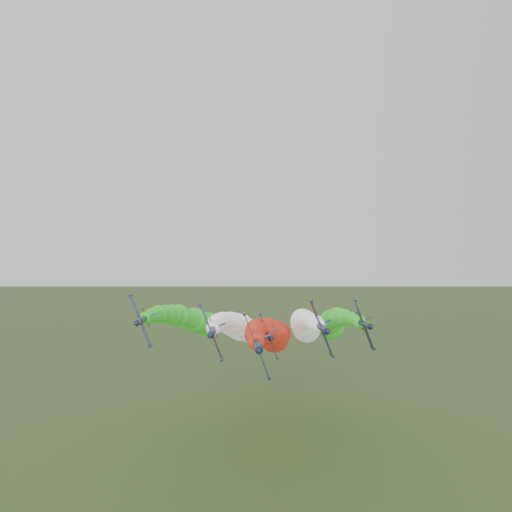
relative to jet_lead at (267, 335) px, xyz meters
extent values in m
cylinder|color=black|center=(-4.98, -54.80, 6.63)|extent=(1.41, 8.88, 1.41)
cone|color=black|center=(-4.98, -60.03, 6.63)|extent=(1.28, 1.78, 1.28)
cone|color=black|center=(-4.98, -49.96, 6.63)|extent=(1.28, 0.89, 1.28)
ellipsoid|color=black|center=(-4.61, -56.78, 6.77)|extent=(0.85, 1.86, 0.97)
cube|color=black|center=(-5.12, -55.00, 6.57)|extent=(3.58, 1.88, 8.86)
cylinder|color=black|center=(-6.85, -55.00, 10.98)|extent=(0.56, 2.57, 0.56)
cylinder|color=black|center=(-3.39, -55.00, 2.16)|extent=(0.56, 2.57, 0.56)
cube|color=black|center=(-3.93, -51.05, 7.04)|extent=(2.16, 1.48, 0.96)
cube|color=black|center=(-4.84, -51.05, 6.68)|extent=(1.46, 1.09, 3.53)
sphere|color=#B02313|center=(-4.98, -51.35, 6.63)|extent=(2.61, 2.61, 2.61)
sphere|color=#B02313|center=(-4.96, -47.86, 6.54)|extent=(2.76, 2.76, 2.76)
sphere|color=#B02313|center=(-4.90, -44.37, 6.37)|extent=(3.30, 3.30, 3.30)
sphere|color=#B02313|center=(-4.79, -40.87, 6.13)|extent=(2.97, 2.97, 2.97)
sphere|color=#B02313|center=(-4.65, -37.38, 5.84)|extent=(3.40, 3.40, 3.40)
sphere|color=#B02313|center=(-4.46, -33.89, 5.51)|extent=(3.65, 3.65, 3.65)
sphere|color=#B02313|center=(-4.23, -30.40, 5.13)|extent=(3.76, 3.76, 3.76)
sphere|color=#B02313|center=(-3.96, -26.91, 4.71)|extent=(4.26, 4.26, 4.26)
sphere|color=#B02313|center=(-3.65, -23.42, 4.26)|extent=(4.75, 4.75, 4.75)
sphere|color=#B02313|center=(-3.30, -19.93, 3.77)|extent=(4.99, 4.99, 4.99)
sphere|color=#B02313|center=(-2.90, -16.44, 3.24)|extent=(5.52, 5.52, 5.52)
sphere|color=#B02313|center=(-2.47, -12.95, 2.68)|extent=(4.92, 4.92, 4.92)
sphere|color=#B02313|center=(-1.99, -9.46, 2.10)|extent=(5.11, 5.11, 5.11)
sphere|color=#B02313|center=(-1.47, -5.97, 1.48)|extent=(5.89, 5.89, 5.89)
sphere|color=#B02313|center=(-0.91, -2.48, 0.83)|extent=(6.41, 6.41, 6.41)
sphere|color=#B02313|center=(-0.31, 1.01, 0.15)|extent=(5.83, 5.83, 5.83)
sphere|color=#B02313|center=(0.34, 4.50, -0.55)|extent=(7.34, 7.34, 7.34)
sphere|color=#B02313|center=(1.02, 7.99, -1.28)|extent=(6.52, 6.52, 6.52)
sphere|color=#B02313|center=(1.75, 11.48, -2.04)|extent=(6.66, 6.66, 6.66)
sphere|color=#B02313|center=(2.52, 14.97, -2.83)|extent=(7.44, 7.44, 7.44)
sphere|color=#B02313|center=(3.33, 18.46, -3.63)|extent=(8.43, 8.43, 8.43)
cylinder|color=black|center=(-11.80, -44.03, 7.07)|extent=(1.41, 8.88, 1.41)
cone|color=black|center=(-11.80, -49.26, 7.07)|extent=(1.28, 1.78, 1.28)
cone|color=black|center=(-11.80, -39.19, 7.07)|extent=(1.28, 0.89, 1.28)
ellipsoid|color=black|center=(-11.44, -46.00, 7.22)|extent=(0.85, 1.86, 0.97)
cube|color=black|center=(-11.94, -44.22, 7.02)|extent=(3.58, 1.88, 8.86)
cylinder|color=black|center=(-13.67, -44.22, 11.43)|extent=(0.56, 2.57, 0.56)
cylinder|color=black|center=(-10.21, -44.22, 2.61)|extent=(0.56, 2.57, 0.56)
cube|color=black|center=(-10.75, -40.27, 7.49)|extent=(2.16, 1.48, 0.96)
cube|color=black|center=(-11.66, -40.27, 7.13)|extent=(1.46, 1.09, 3.53)
sphere|color=white|center=(-11.80, -40.57, 7.07)|extent=(2.36, 2.36, 2.36)
sphere|color=white|center=(-11.78, -37.08, 6.99)|extent=(2.52, 2.52, 2.52)
sphere|color=white|center=(-11.72, -33.59, 6.82)|extent=(2.82, 2.82, 2.82)
sphere|color=white|center=(-11.62, -30.10, 6.58)|extent=(3.52, 3.52, 3.52)
sphere|color=white|center=(-11.47, -26.61, 6.29)|extent=(3.31, 3.31, 3.31)
sphere|color=white|center=(-11.28, -23.12, 5.96)|extent=(3.85, 3.85, 3.85)
sphere|color=white|center=(-11.05, -19.63, 5.58)|extent=(3.90, 3.90, 3.90)
sphere|color=white|center=(-10.78, -16.14, 5.16)|extent=(4.44, 4.44, 4.44)
sphere|color=white|center=(-10.47, -12.65, 4.71)|extent=(3.94, 3.94, 3.94)
sphere|color=white|center=(-10.12, -9.16, 4.21)|extent=(4.48, 4.48, 4.48)
sphere|color=white|center=(-9.72, -5.66, 3.69)|extent=(5.17, 5.17, 5.17)
sphere|color=white|center=(-9.29, -2.17, 3.13)|extent=(5.70, 5.70, 5.70)
sphere|color=white|center=(-8.81, 1.32, 2.54)|extent=(6.10, 6.10, 6.10)
sphere|color=white|center=(-8.29, 4.81, 1.92)|extent=(5.55, 5.55, 5.55)
sphere|color=white|center=(-7.73, 8.30, 1.28)|extent=(6.77, 6.77, 6.77)
sphere|color=white|center=(-7.13, 11.79, 0.60)|extent=(5.82, 5.82, 5.82)
sphere|color=white|center=(-6.48, 15.28, -0.11)|extent=(7.56, 7.56, 7.56)
sphere|color=white|center=(-5.80, 18.77, -0.84)|extent=(7.17, 7.17, 7.17)
sphere|color=white|center=(-5.07, 22.26, -1.59)|extent=(7.04, 7.04, 7.04)
sphere|color=white|center=(-4.30, 25.75, -2.38)|extent=(7.16, 7.16, 7.16)
sphere|color=white|center=(-3.49, 29.24, -3.19)|extent=(7.17, 7.17, 7.17)
cylinder|color=black|center=(6.10, -43.95, 7.52)|extent=(1.41, 8.88, 1.41)
cone|color=black|center=(6.10, -49.18, 7.52)|extent=(1.28, 1.78, 1.28)
cone|color=black|center=(6.10, -39.11, 7.52)|extent=(1.28, 0.89, 1.28)
ellipsoid|color=black|center=(6.46, -45.92, 7.66)|extent=(0.85, 1.86, 0.97)
cube|color=black|center=(5.96, -44.15, 7.47)|extent=(3.58, 1.88, 8.86)
cylinder|color=black|center=(4.23, -44.15, 11.87)|extent=(0.56, 2.57, 0.56)
cylinder|color=black|center=(7.69, -44.15, 3.06)|extent=(0.56, 2.57, 0.56)
cube|color=black|center=(7.15, -40.20, 7.93)|extent=(2.16, 1.48, 0.96)
cube|color=black|center=(6.23, -40.20, 7.57)|extent=(1.46, 1.09, 3.53)
sphere|color=white|center=(6.10, -40.49, 7.52)|extent=(2.36, 2.36, 2.36)
sphere|color=white|center=(6.12, -37.00, 7.43)|extent=(2.91, 2.91, 2.91)
sphere|color=white|center=(6.18, -33.51, 7.26)|extent=(2.96, 2.96, 2.96)
sphere|color=white|center=(6.28, -30.02, 7.03)|extent=(2.97, 2.97, 2.97)
sphere|color=white|center=(6.43, -26.53, 6.74)|extent=(3.06, 3.06, 3.06)
sphere|color=white|center=(6.62, -23.04, 6.40)|extent=(3.80, 3.80, 3.80)
sphere|color=white|center=(6.84, -19.55, 6.02)|extent=(4.17, 4.17, 4.17)
sphere|color=white|center=(7.11, -16.06, 5.61)|extent=(4.08, 4.08, 4.08)
sphere|color=white|center=(7.43, -12.57, 5.15)|extent=(4.76, 4.76, 4.76)
sphere|color=white|center=(7.78, -9.08, 4.66)|extent=(5.07, 5.07, 5.07)
sphere|color=white|center=(8.17, -5.59, 4.14)|extent=(5.68, 5.68, 5.68)
sphere|color=white|center=(8.61, -2.10, 3.58)|extent=(4.94, 4.94, 4.94)
sphere|color=white|center=(9.09, 1.39, 2.99)|extent=(5.38, 5.38, 5.38)
sphere|color=white|center=(9.61, 4.88, 2.37)|extent=(5.19, 5.19, 5.19)
sphere|color=white|center=(10.17, 8.37, 1.72)|extent=(6.55, 6.55, 6.55)
sphere|color=white|center=(10.77, 11.86, 1.04)|extent=(6.02, 6.02, 6.02)
sphere|color=white|center=(11.42, 15.35, 0.34)|extent=(7.03, 7.03, 7.03)
sphere|color=white|center=(12.10, 18.85, -0.39)|extent=(7.03, 7.03, 7.03)
sphere|color=white|center=(12.83, 22.34, -1.15)|extent=(7.93, 7.93, 7.93)
sphere|color=white|center=(13.60, 25.83, -1.93)|extent=(8.23, 8.23, 8.23)
sphere|color=white|center=(14.41, 29.32, -2.74)|extent=(8.22, 8.22, 8.22)
cylinder|color=black|center=(-24.44, -36.59, 8.05)|extent=(1.41, 8.88, 1.41)
cone|color=black|center=(-24.44, -41.82, 8.05)|extent=(1.28, 1.78, 1.28)
cone|color=black|center=(-24.44, -31.75, 8.05)|extent=(1.28, 0.89, 1.28)
ellipsoid|color=black|center=(-24.08, -38.56, 8.20)|extent=(0.85, 1.86, 0.97)
cube|color=black|center=(-24.58, -36.78, 8.00)|extent=(3.58, 1.88, 8.86)
cylinder|color=black|center=(-26.32, -36.78, 12.41)|extent=(0.56, 2.57, 0.56)
cylinder|color=black|center=(-22.85, -36.78, 3.59)|extent=(0.56, 2.57, 0.56)
cube|color=black|center=(-23.39, -32.84, 8.47)|extent=(2.16, 1.48, 0.96)
cube|color=black|center=(-24.31, -32.84, 8.11)|extent=(1.46, 1.09, 3.53)
sphere|color=green|center=(-24.44, -33.13, 8.05)|extent=(2.36, 2.36, 2.36)
sphere|color=green|center=(-24.42, -29.64, 7.97)|extent=(2.33, 2.33, 2.33)
sphere|color=green|center=(-24.36, -26.15, 7.80)|extent=(2.89, 2.89, 2.89)
sphere|color=green|center=(-24.26, -22.66, 7.56)|extent=(3.06, 3.06, 3.06)
sphere|color=green|center=(-24.11, -19.17, 7.27)|extent=(3.80, 3.80, 3.80)
sphere|color=green|center=(-23.93, -15.68, 6.94)|extent=(3.49, 3.49, 3.49)
sphere|color=green|center=(-23.70, -12.19, 6.56)|extent=(4.15, 4.15, 4.15)
sphere|color=green|center=(-23.43, -8.70, 6.14)|extent=(4.10, 4.10, 4.10)
sphere|color=green|center=(-23.12, -5.21, 5.69)|extent=(4.85, 4.85, 4.85)
sphere|color=green|center=(-22.76, -1.72, 5.19)|extent=(4.48, 4.48, 4.48)
sphere|color=green|center=(-22.37, 1.77, 4.67)|extent=(5.79, 5.79, 5.79)
sphere|color=green|center=(-21.93, 5.26, 4.11)|extent=(4.95, 4.95, 4.95)
sphere|color=green|center=(-21.45, 8.76, 3.52)|extent=(5.05, 5.05, 5.05)
sphere|color=green|center=(-20.93, 12.25, 2.90)|extent=(5.19, 5.19, 5.19)
sphere|color=green|center=(-20.37, 15.74, 2.26)|extent=(5.54, 5.54, 5.54)
sphere|color=green|center=(-19.77, 19.23, 1.58)|extent=(6.97, 6.97, 6.97)
sphere|color=green|center=(-19.13, 22.72, 0.87)|extent=(7.02, 7.02, 7.02)
sphere|color=green|center=(-18.44, 26.21, 0.14)|extent=(6.67, 6.67, 6.67)
sphere|color=green|center=(-17.71, 29.70, -0.61)|extent=(6.84, 6.84, 6.84)
sphere|color=green|center=(-16.94, 33.19, -1.40)|extent=(7.31, 7.31, 7.31)
sphere|color=green|center=(-16.13, 36.68, -2.21)|extent=(8.07, 8.07, 8.07)
cylinder|color=black|center=(15.84, -33.21, 6.78)|extent=(1.41, 8.88, 1.41)
cone|color=black|center=(15.84, -38.44, 6.78)|extent=(1.28, 1.78, 1.28)
cone|color=black|center=(15.84, -28.38, 6.78)|extent=(1.28, 0.89, 1.28)
ellipsoid|color=black|center=(16.21, -35.19, 6.92)|extent=(0.85, 1.86, 0.97)
cube|color=black|center=(15.70, -33.41, 6.72)|extent=(3.58, 1.88, 8.86)
cylinder|color=black|center=(13.97, -33.41, 11.13)|extent=(0.56, 2.57, 0.56)
cylinder|color=black|center=(17.44, -33.41, 2.31)|extent=(0.56, 2.57, 0.56)
cube|color=black|center=(16.90, -29.46, 7.19)|extent=(2.16, 1.48, 0.96)
cube|color=black|center=(15.98, -29.46, 6.83)|extent=(1.46, 1.09, 3.53)
sphere|color=green|center=(15.84, -29.76, 6.78)|extent=(2.67, 2.67, 2.67)
sphere|color=green|center=(15.86, -26.27, 6.69)|extent=(2.71, 2.71, 2.71)
sphere|color=green|center=(15.92, -22.78, 6.52)|extent=(2.80, 2.80, 2.80)
sphere|color=green|center=(16.03, -19.29, 6.29)|extent=(2.84, 2.84, 2.84)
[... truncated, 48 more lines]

